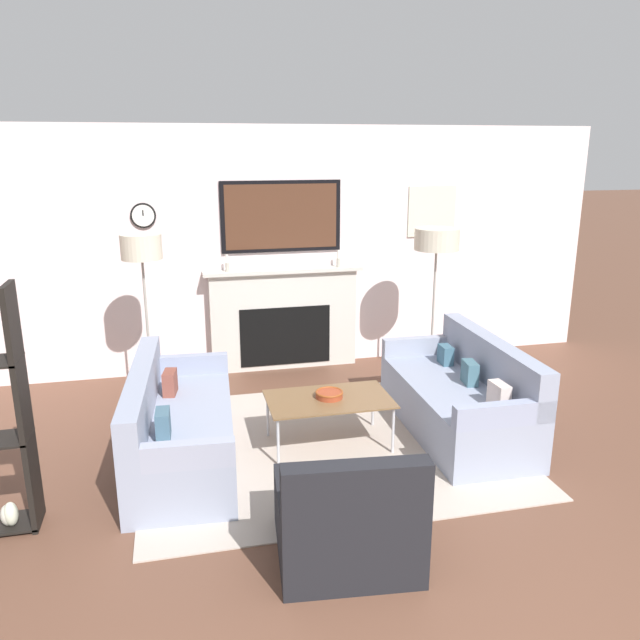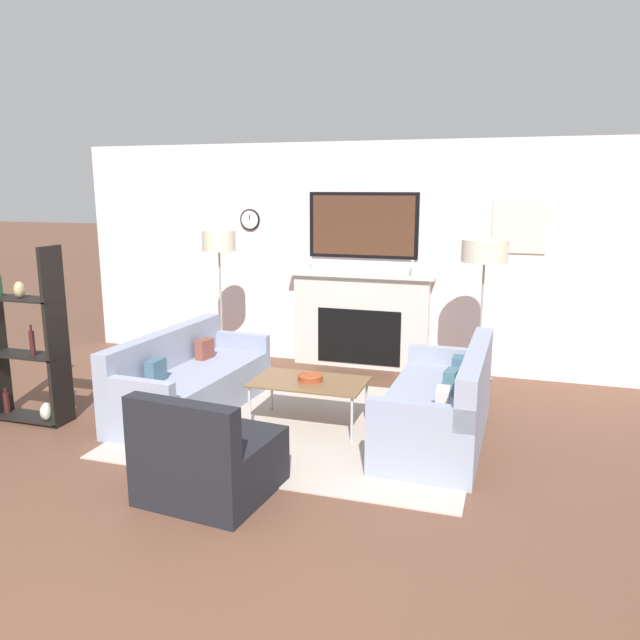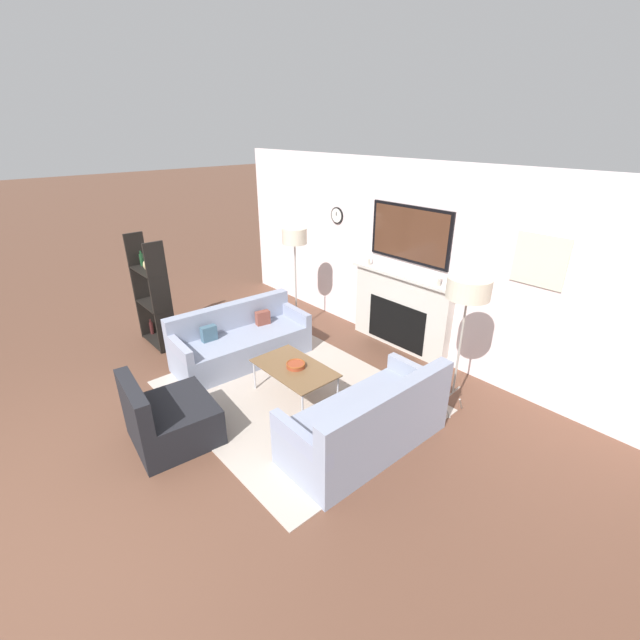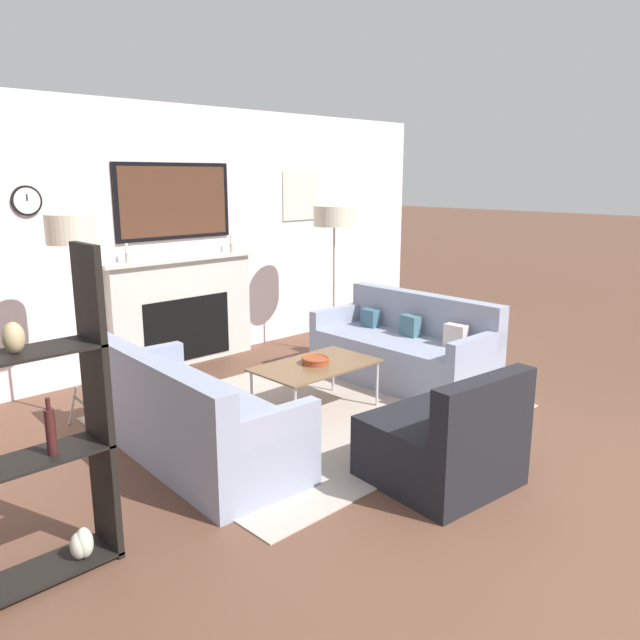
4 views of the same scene
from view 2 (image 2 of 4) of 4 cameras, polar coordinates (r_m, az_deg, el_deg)
name	(u,v)px [view 2 (image 2 of 4)]	position (r m, az deg, el deg)	size (l,w,h in m)	color
ground_plane	(133,617)	(3.69, -16.77, -24.60)	(60.00, 60.00, 0.00)	brown
fireplace_wall	(363,267)	(7.58, 3.99, 4.84)	(7.51, 0.28, 2.70)	silver
area_rug	(307,424)	(5.90, -1.19, -9.50)	(3.06, 2.53, 0.01)	#B3A598
couch_left	(189,383)	(6.29, -11.89, -5.70)	(0.88, 1.94, 0.79)	#8D96AC
couch_right	(441,408)	(5.55, 11.03, -7.92)	(0.84, 1.81, 0.85)	#8D96AC
armchair	(208,460)	(4.62, -10.18, -12.52)	(0.92, 0.90, 0.80)	black
coffee_table	(309,384)	(5.76, -1.01, -5.85)	(1.04, 0.62, 0.43)	brown
decorative_bowl	(310,377)	(5.75, -0.89, -5.26)	(0.24, 0.24, 0.06)	#9B3D23
floor_lamp_left	(219,243)	(7.20, -9.23, 6.93)	(0.38, 0.38, 1.70)	#9E998E
floor_lamp_right	(485,253)	(6.44, 14.83, 5.94)	(0.46, 0.46, 1.67)	#9E998E
shelf_unit	(25,343)	(6.41, -25.34, -1.89)	(0.77, 0.28, 1.67)	black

